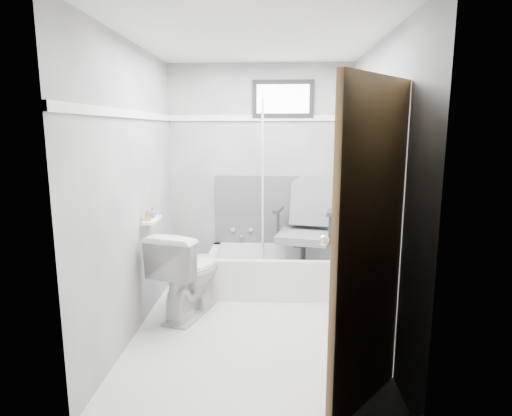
# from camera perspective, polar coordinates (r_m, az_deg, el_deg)

# --- Properties ---
(floor) EXTENTS (2.60, 2.60, 0.00)m
(floor) POSITION_cam_1_polar(r_m,az_deg,el_deg) (3.85, -0.23, -15.79)
(floor) COLOR white
(floor) RESTS_ON ground
(ceiling) EXTENTS (2.60, 2.60, 0.00)m
(ceiling) POSITION_cam_1_polar(r_m,az_deg,el_deg) (3.52, -0.26, 21.91)
(ceiling) COLOR silver
(ceiling) RESTS_ON floor
(wall_back) EXTENTS (2.00, 0.02, 2.40)m
(wall_back) POSITION_cam_1_polar(r_m,az_deg,el_deg) (4.77, 0.49, 4.44)
(wall_back) COLOR slate
(wall_back) RESTS_ON floor
(wall_front) EXTENTS (2.00, 0.02, 2.40)m
(wall_front) POSITION_cam_1_polar(r_m,az_deg,el_deg) (2.21, -1.84, -2.70)
(wall_front) COLOR slate
(wall_front) RESTS_ON floor
(wall_left) EXTENTS (0.02, 2.60, 2.40)m
(wall_left) POSITION_cam_1_polar(r_m,az_deg,el_deg) (3.67, -16.05, 2.20)
(wall_left) COLOR slate
(wall_left) RESTS_ON floor
(wall_right) EXTENTS (0.02, 2.60, 2.40)m
(wall_right) POSITION_cam_1_polar(r_m,az_deg,el_deg) (3.58, 15.96, 2.00)
(wall_right) COLOR slate
(wall_right) RESTS_ON floor
(bathtub) EXTENTS (1.50, 0.70, 0.42)m
(bathtub) POSITION_cam_1_polar(r_m,az_deg,el_deg) (4.62, 3.19, -8.37)
(bathtub) COLOR white
(bathtub) RESTS_ON floor
(office_chair) EXTENTS (0.75, 0.75, 1.09)m
(office_chair) POSITION_cam_1_polar(r_m,az_deg,el_deg) (4.54, 6.35, -2.80)
(office_chair) COLOR slate
(office_chair) RESTS_ON bathtub
(toilet) EXTENTS (0.67, 0.91, 0.80)m
(toilet) POSITION_cam_1_polar(r_m,az_deg,el_deg) (4.03, -8.97, -8.51)
(toilet) COLOR silver
(toilet) RESTS_ON floor
(door) EXTENTS (0.78, 0.78, 2.00)m
(door) POSITION_cam_1_polar(r_m,az_deg,el_deg) (2.42, 22.26, -7.24)
(door) COLOR brown
(door) RESTS_ON floor
(window) EXTENTS (0.66, 0.04, 0.40)m
(window) POSITION_cam_1_polar(r_m,az_deg,el_deg) (4.74, 3.62, 14.30)
(window) COLOR black
(window) RESTS_ON wall_back
(backerboard) EXTENTS (1.50, 0.02, 0.78)m
(backerboard) POSITION_cam_1_polar(r_m,az_deg,el_deg) (4.82, 3.45, -0.32)
(backerboard) COLOR #4C4C4F
(backerboard) RESTS_ON wall_back
(trim_back) EXTENTS (2.00, 0.02, 0.06)m
(trim_back) POSITION_cam_1_polar(r_m,az_deg,el_deg) (4.74, 0.50, 11.90)
(trim_back) COLOR white
(trim_back) RESTS_ON wall_back
(trim_left) EXTENTS (0.02, 2.60, 0.06)m
(trim_left) POSITION_cam_1_polar(r_m,az_deg,el_deg) (3.63, -16.35, 11.91)
(trim_left) COLOR white
(trim_left) RESTS_ON wall_left
(pole) EXTENTS (0.02, 0.31, 1.93)m
(pole) POSITION_cam_1_polar(r_m,az_deg,el_deg) (4.55, 0.90, 2.24)
(pole) COLOR silver
(pole) RESTS_ON bathtub
(shelf) EXTENTS (0.10, 0.32, 0.02)m
(shelf) POSITION_cam_1_polar(r_m,az_deg,el_deg) (3.94, -13.70, -1.57)
(shelf) COLOR white
(shelf) RESTS_ON wall_left
(soap_bottle_a) EXTENTS (0.07, 0.07, 0.12)m
(soap_bottle_a) POSITION_cam_1_polar(r_m,az_deg,el_deg) (3.86, -14.21, -0.87)
(soap_bottle_a) COLOR #A38151
(soap_bottle_a) RESTS_ON shelf
(soap_bottle_b) EXTENTS (0.10, 0.10, 0.09)m
(soap_bottle_b) POSITION_cam_1_polar(r_m,az_deg,el_deg) (3.99, -13.64, -0.56)
(soap_bottle_b) COLOR slate
(soap_bottle_b) RESTS_ON shelf
(faucet) EXTENTS (0.26, 0.10, 0.16)m
(faucet) POSITION_cam_1_polar(r_m,az_deg,el_deg) (4.87, -1.89, -3.22)
(faucet) COLOR silver
(faucet) RESTS_ON wall_back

